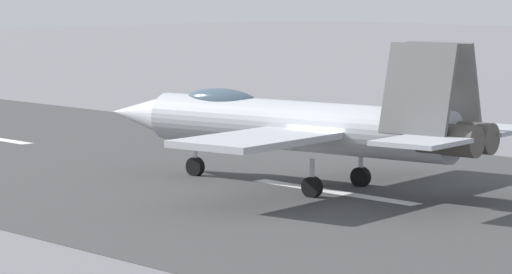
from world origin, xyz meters
name	(u,v)px	position (x,y,z in m)	size (l,w,h in m)	color
ground_plane	(331,192)	(0.00, 0.00, 0.00)	(400.00, 400.00, 0.00)	slate
runway_strip	(332,192)	(-0.02, 0.00, 0.01)	(240.00, 26.00, 0.02)	#3D3D3D
fighter_jet	(296,124)	(1.67, 0.18, 2.41)	(18.01, 13.85, 5.61)	#ACAEB7
marker_cone_mid	(357,135)	(10.46, -12.79, 0.28)	(0.44, 0.44, 0.55)	orange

